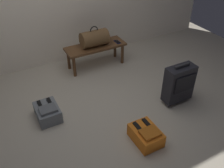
% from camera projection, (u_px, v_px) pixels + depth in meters
% --- Properties ---
extents(ground_plane, '(6.60, 6.60, 0.00)m').
position_uv_depth(ground_plane, '(98.00, 112.00, 3.33)').
color(ground_plane, '#B2A893').
extents(bench, '(1.00, 0.36, 0.38)m').
position_uv_depth(bench, '(96.00, 49.00, 4.10)').
color(bench, brown).
rests_on(bench, ground).
extents(duffel_bag_brown, '(0.44, 0.26, 0.34)m').
position_uv_depth(duffel_bag_brown, '(94.00, 38.00, 3.99)').
color(duffel_bag_brown, brown).
rests_on(duffel_bag_brown, bench).
extents(cell_phone, '(0.07, 0.14, 0.01)m').
position_uv_depth(cell_phone, '(117.00, 42.00, 4.17)').
color(cell_phone, '#191E4C').
rests_on(cell_phone, bench).
extents(suitcase_upright_charcoal, '(0.41, 0.21, 0.60)m').
position_uv_depth(suitcase_upright_charcoal, '(179.00, 83.00, 3.32)').
color(suitcase_upright_charcoal, black).
rests_on(suitcase_upright_charcoal, ground).
extents(backpack_grey, '(0.28, 0.38, 0.21)m').
position_uv_depth(backpack_grey, '(48.00, 112.00, 3.18)').
color(backpack_grey, slate).
rests_on(backpack_grey, ground).
extents(backpack_orange, '(0.28, 0.38, 0.21)m').
position_uv_depth(backpack_orange, '(146.00, 135.00, 2.86)').
color(backpack_orange, orange).
rests_on(backpack_orange, ground).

